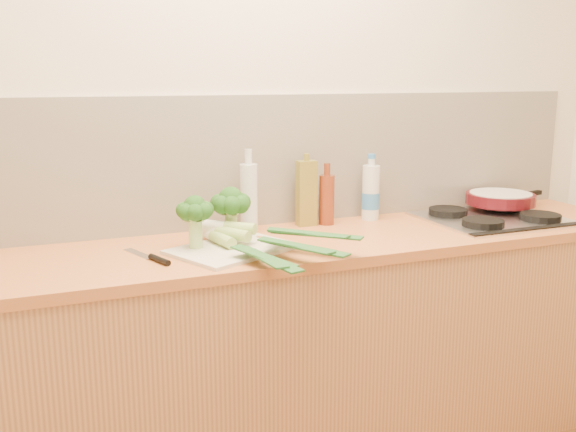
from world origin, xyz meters
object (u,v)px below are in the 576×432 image
Objects in this scene: chopping_board at (233,249)px; chefs_knife at (154,258)px; skillet at (501,198)px; gas_hob at (494,217)px.

chopping_board is 0.29m from chefs_knife.
skillet reaches higher than chopping_board.
chefs_knife reaches higher than chopping_board.
gas_hob is 2.10× the size of chefs_knife.
skillet is (1.34, 0.18, 0.06)m from chopping_board.
chopping_board is at bearing -16.15° from chefs_knife.
gas_hob reaches higher than chefs_knife.
chefs_knife is at bearing 174.30° from skillet.
chopping_board is at bearing -177.39° from gas_hob.
chefs_knife is (-1.49, -0.07, -0.01)m from gas_hob.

